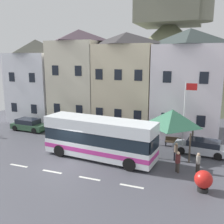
{
  "coord_description": "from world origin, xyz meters",
  "views": [
    {
      "loc": [
        10.15,
        -15.75,
        8.03
      ],
      "look_at": [
        2.14,
        5.28,
        3.29
      ],
      "focal_mm": 40.76,
      "sensor_mm": 36.0,
      "label": 1
    }
  ],
  "objects_px": {
    "parked_car_01": "(67,131)",
    "townhouse_01": "(80,78)",
    "transit_bus": "(99,139)",
    "townhouse_02": "(126,82)",
    "parked_car_02": "(29,125)",
    "pedestrian_02": "(198,162)",
    "hilltop_castle": "(168,58)",
    "pedestrian_00": "(178,161)",
    "townhouse_00": "(38,81)",
    "townhouse_03": "(188,82)",
    "bus_shelter": "(172,118)",
    "public_bench": "(173,142)",
    "harbour_buoy": "(203,180)",
    "parked_car_00": "(201,147)",
    "pedestrian_01": "(176,150)",
    "flagpole": "(185,113)"
  },
  "relations": [
    {
      "from": "parked_car_01",
      "to": "townhouse_01",
      "type": "bearing_deg",
      "value": -80.38
    },
    {
      "from": "transit_bus",
      "to": "townhouse_02",
      "type": "bearing_deg",
      "value": 100.23
    },
    {
      "from": "parked_car_02",
      "to": "townhouse_02",
      "type": "bearing_deg",
      "value": 26.4
    },
    {
      "from": "townhouse_02",
      "to": "pedestrian_02",
      "type": "xyz_separation_m",
      "value": [
        8.45,
        -9.31,
        -4.57
      ]
    },
    {
      "from": "hilltop_castle",
      "to": "pedestrian_00",
      "type": "relative_size",
      "value": 20.56
    },
    {
      "from": "townhouse_00",
      "to": "parked_car_02",
      "type": "relative_size",
      "value": 2.51
    },
    {
      "from": "transit_bus",
      "to": "townhouse_03",
      "type": "bearing_deg",
      "value": 65.47
    },
    {
      "from": "townhouse_02",
      "to": "hilltop_castle",
      "type": "height_order",
      "value": "hilltop_castle"
    },
    {
      "from": "bus_shelter",
      "to": "pedestrian_02",
      "type": "distance_m",
      "value": 4.65
    },
    {
      "from": "public_bench",
      "to": "harbour_buoy",
      "type": "height_order",
      "value": "harbour_buoy"
    },
    {
      "from": "townhouse_00",
      "to": "public_bench",
      "type": "distance_m",
      "value": 19.45
    },
    {
      "from": "parked_car_00",
      "to": "harbour_buoy",
      "type": "height_order",
      "value": "harbour_buoy"
    },
    {
      "from": "hilltop_castle",
      "to": "pedestrian_02",
      "type": "relative_size",
      "value": 21.54
    },
    {
      "from": "townhouse_00",
      "to": "parked_car_00",
      "type": "distance_m",
      "value": 22.07
    },
    {
      "from": "townhouse_01",
      "to": "pedestrian_01",
      "type": "distance_m",
      "value": 15.86
    },
    {
      "from": "parked_car_01",
      "to": "public_bench",
      "type": "distance_m",
      "value": 10.85
    },
    {
      "from": "townhouse_02",
      "to": "hilltop_castle",
      "type": "xyz_separation_m",
      "value": [
        1.14,
        22.34,
        2.77
      ]
    },
    {
      "from": "pedestrian_02",
      "to": "parked_car_02",
      "type": "bearing_deg",
      "value": 165.46
    },
    {
      "from": "parked_car_00",
      "to": "pedestrian_01",
      "type": "relative_size",
      "value": 3.03
    },
    {
      "from": "bus_shelter",
      "to": "pedestrian_01",
      "type": "height_order",
      "value": "bus_shelter"
    },
    {
      "from": "townhouse_00",
      "to": "bus_shelter",
      "type": "height_order",
      "value": "townhouse_00"
    },
    {
      "from": "townhouse_02",
      "to": "townhouse_03",
      "type": "xyz_separation_m",
      "value": [
        6.64,
        0.87,
        0.12
      ]
    },
    {
      "from": "townhouse_00",
      "to": "pedestrian_01",
      "type": "height_order",
      "value": "townhouse_00"
    },
    {
      "from": "hilltop_castle",
      "to": "flagpole",
      "type": "distance_m",
      "value": 29.11
    },
    {
      "from": "parked_car_00",
      "to": "public_bench",
      "type": "bearing_deg",
      "value": -16.62
    },
    {
      "from": "townhouse_01",
      "to": "pedestrian_00",
      "type": "bearing_deg",
      "value": -37.89
    },
    {
      "from": "townhouse_00",
      "to": "townhouse_01",
      "type": "distance_m",
      "value": 6.22
    },
    {
      "from": "parked_car_00",
      "to": "harbour_buoy",
      "type": "bearing_deg",
      "value": 99.01
    },
    {
      "from": "hilltop_castle",
      "to": "flagpole",
      "type": "height_order",
      "value": "hilltop_castle"
    },
    {
      "from": "transit_bus",
      "to": "pedestrian_01",
      "type": "relative_size",
      "value": 6.29
    },
    {
      "from": "townhouse_01",
      "to": "parked_car_00",
      "type": "bearing_deg",
      "value": -21.71
    },
    {
      "from": "townhouse_00",
      "to": "parked_car_00",
      "type": "relative_size",
      "value": 2.28
    },
    {
      "from": "public_bench",
      "to": "flagpole",
      "type": "distance_m",
      "value": 3.65
    },
    {
      "from": "public_bench",
      "to": "pedestrian_02",
      "type": "bearing_deg",
      "value": -64.37
    },
    {
      "from": "parked_car_01",
      "to": "townhouse_03",
      "type": "bearing_deg",
      "value": -155.68
    },
    {
      "from": "parked_car_00",
      "to": "parked_car_01",
      "type": "height_order",
      "value": "parked_car_00"
    },
    {
      "from": "townhouse_03",
      "to": "townhouse_02",
      "type": "bearing_deg",
      "value": -172.56
    },
    {
      "from": "townhouse_01",
      "to": "hilltop_castle",
      "type": "distance_m",
      "value": 23.14
    },
    {
      "from": "hilltop_castle",
      "to": "pedestrian_02",
      "type": "height_order",
      "value": "hilltop_castle"
    },
    {
      "from": "townhouse_01",
      "to": "pedestrian_00",
      "type": "height_order",
      "value": "townhouse_01"
    },
    {
      "from": "transit_bus",
      "to": "flagpole",
      "type": "xyz_separation_m",
      "value": [
        6.31,
        3.52,
        1.94
      ]
    },
    {
      "from": "townhouse_01",
      "to": "parked_car_00",
      "type": "xyz_separation_m",
      "value": [
        14.62,
        -5.82,
        -5.08
      ]
    },
    {
      "from": "transit_bus",
      "to": "pedestrian_02",
      "type": "bearing_deg",
      "value": 5.34
    },
    {
      "from": "townhouse_02",
      "to": "pedestrian_01",
      "type": "bearing_deg",
      "value": -48.66
    },
    {
      "from": "pedestrian_00",
      "to": "pedestrian_02",
      "type": "bearing_deg",
      "value": 17.29
    },
    {
      "from": "bus_shelter",
      "to": "parked_car_01",
      "type": "xyz_separation_m",
      "value": [
        -10.88,
        0.94,
        -2.49
      ]
    },
    {
      "from": "pedestrian_01",
      "to": "harbour_buoy",
      "type": "xyz_separation_m",
      "value": [
        2.18,
        -4.33,
        -0.12
      ]
    },
    {
      "from": "transit_bus",
      "to": "pedestrian_02",
      "type": "relative_size",
      "value": 6.31
    },
    {
      "from": "townhouse_03",
      "to": "parked_car_00",
      "type": "distance_m",
      "value": 8.14
    },
    {
      "from": "hilltop_castle",
      "to": "parked_car_02",
      "type": "relative_size",
      "value": 7.8
    }
  ]
}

